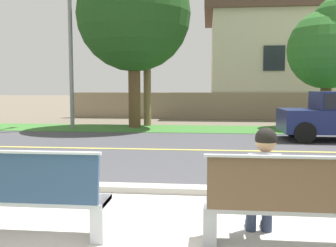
{
  "coord_description": "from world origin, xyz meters",
  "views": [
    {
      "loc": [
        0.55,
        -3.49,
        1.66
      ],
      "look_at": [
        -0.17,
        3.45,
        1.0
      ],
      "focal_mm": 40.55,
      "sensor_mm": 36.0,
      "label": 1
    }
  ],
  "objects": [
    {
      "name": "shade_tree_far_left",
      "position": [
        -2.31,
        11.96,
        4.97
      ],
      "size": [
        4.64,
        4.64,
        7.65
      ],
      "color": "brown",
      "rests_on": "ground_plane"
    },
    {
      "name": "house_across_street",
      "position": [
        6.59,
        20.11,
        3.24
      ],
      "size": [
        12.45,
        6.91,
        6.4
      ],
      "color": "beige",
      "rests_on": "ground_plane"
    },
    {
      "name": "seated_person_grey",
      "position": [
        1.16,
        0.56,
        0.68
      ],
      "size": [
        0.52,
        0.68,
        1.25
      ],
      "color": "#333D56",
      "rests_on": "ground_plane"
    },
    {
      "name": "garden_wall",
      "position": [
        -0.44,
        16.91,
        0.7
      ],
      "size": [
        13.0,
        0.36,
        1.4
      ],
      "primitive_type": "cube",
      "color": "gray",
      "rests_on": "ground_plane"
    },
    {
      "name": "far_verge_grass",
      "position": [
        0.0,
        11.66,
        0.01
      ],
      "size": [
        48.0,
        2.8,
        0.02
      ],
      "primitive_type": "cube",
      "color": "#38702D",
      "rests_on": "ground_plane"
    },
    {
      "name": "streetlamp",
      "position": [
        -4.85,
        11.45,
        4.26
      ],
      "size": [
        0.24,
        2.1,
        7.5
      ],
      "color": "gray",
      "rests_on": "ground_plane"
    },
    {
      "name": "shade_tree_left",
      "position": [
        5.54,
        12.76,
        3.46
      ],
      "size": [
        3.23,
        3.23,
        5.33
      ],
      "color": "brown",
      "rests_on": "ground_plane"
    },
    {
      "name": "road_centre_line",
      "position": [
        0.0,
        6.5,
        0.01
      ],
      "size": [
        48.0,
        0.14,
        0.01
      ],
      "primitive_type": "cube",
      "color": "#E0CC4C",
      "rests_on": "ground_plane"
    },
    {
      "name": "bench_right",
      "position": [
        1.39,
        0.39,
        0.45
      ],
      "size": [
        1.74,
        0.48,
        1.01
      ],
      "color": "#9EA0A8",
      "rests_on": "ground_plane"
    },
    {
      "name": "street_asphalt",
      "position": [
        0.0,
        6.5,
        0.0
      ],
      "size": [
        52.0,
        8.0,
        0.01
      ],
      "primitive_type": "cube",
      "color": "#424247",
      "rests_on": "ground_plane"
    },
    {
      "name": "ground_plane",
      "position": [
        0.0,
        8.0,
        0.0
      ],
      "size": [
        140.0,
        140.0,
        0.0
      ],
      "primitive_type": "plane",
      "color": "#665B4C"
    },
    {
      "name": "bench_left",
      "position": [
        -1.39,
        0.39,
        0.45
      ],
      "size": [
        1.74,
        0.48,
        1.01
      ],
      "color": "silver",
      "rests_on": "ground_plane"
    },
    {
      "name": "curb_edge",
      "position": [
        0.0,
        2.35,
        0.06
      ],
      "size": [
        44.0,
        0.3,
        0.11
      ],
      "primitive_type": "cube",
      "color": "#ADA89E",
      "rests_on": "ground_plane"
    },
    {
      "name": "sidewalk_pavement",
      "position": [
        0.0,
        0.4,
        0.01
      ],
      "size": [
        44.0,
        3.6,
        0.01
      ],
      "primitive_type": "cube",
      "color": "#B7B2A8",
      "rests_on": "ground_plane"
    }
  ]
}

